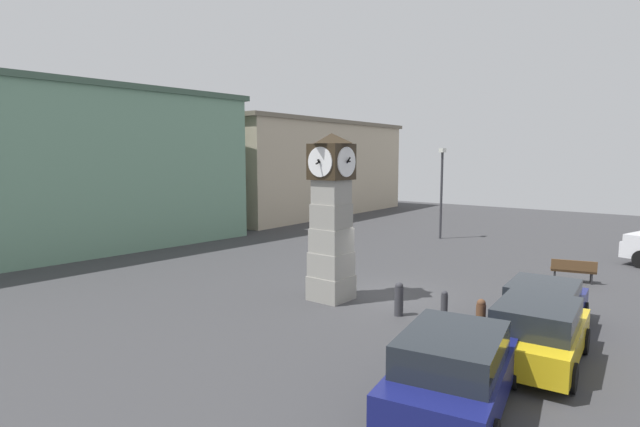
% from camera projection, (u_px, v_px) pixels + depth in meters
% --- Properties ---
extents(ground_plane, '(66.04, 66.04, 0.00)m').
position_uv_depth(ground_plane, '(387.00, 295.00, 17.62)').
color(ground_plane, '#38383A').
extents(clock_tower, '(1.58, 1.55, 5.65)m').
position_uv_depth(clock_tower, '(331.00, 218.00, 16.80)').
color(clock_tower, gray).
rests_on(clock_tower, ground_plane).
extents(bollard_near_tower, '(0.27, 0.27, 0.87)m').
position_uv_depth(bollard_near_tower, '(481.00, 314.00, 14.15)').
color(bollard_near_tower, brown).
rests_on(bollard_near_tower, ground_plane).
extents(bollard_mid_row, '(0.20, 0.20, 0.95)m').
position_uv_depth(bollard_mid_row, '(444.00, 306.00, 14.75)').
color(bollard_mid_row, '#333338').
rests_on(bollard_mid_row, ground_plane).
extents(bollard_far_row, '(0.27, 0.27, 1.05)m').
position_uv_depth(bollard_far_row, '(399.00, 299.00, 15.32)').
color(bollard_far_row, '#333338').
rests_on(bollard_far_row, ground_plane).
extents(car_navy_sedan, '(4.69, 2.65, 1.61)m').
position_uv_depth(car_navy_sedan, '(455.00, 369.00, 9.62)').
color(car_navy_sedan, navy).
rests_on(car_navy_sedan, ground_plane).
extents(car_near_tower, '(4.13, 2.21, 1.53)m').
position_uv_depth(car_near_tower, '(538.00, 332.00, 11.72)').
color(car_near_tower, gold).
rests_on(car_near_tower, ground_plane).
extents(car_by_building, '(3.98, 2.24, 1.41)m').
position_uv_depth(car_by_building, '(544.00, 305.00, 14.02)').
color(car_by_building, navy).
rests_on(car_by_building, ground_plane).
extents(bench, '(0.93, 1.68, 0.90)m').
position_uv_depth(bench, '(573.00, 269.00, 19.35)').
color(bench, brown).
rests_on(bench, ground_plane).
extents(street_lamp_near_road, '(0.50, 0.24, 5.33)m').
position_uv_depth(street_lamp_near_road, '(442.00, 186.00, 29.31)').
color(street_lamp_near_road, '#333338').
rests_on(street_lamp_near_road, ground_plane).
extents(warehouse_blue_far, '(20.89, 10.69, 8.45)m').
position_uv_depth(warehouse_blue_far, '(41.00, 169.00, 25.94)').
color(warehouse_blue_far, gray).
rests_on(warehouse_blue_far, ground_plane).
extents(storefront_low_left, '(20.80, 12.85, 7.75)m').
position_uv_depth(storefront_low_left, '(286.00, 167.00, 43.56)').
color(storefront_low_left, '#B7A88E').
rests_on(storefront_low_left, ground_plane).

